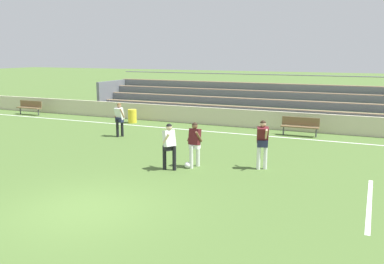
{
  "coord_description": "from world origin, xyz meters",
  "views": [
    {
      "loc": [
        6.68,
        -8.2,
        4.0
      ],
      "look_at": [
        0.19,
        6.47,
        0.92
      ],
      "focal_mm": 38.88,
      "sensor_mm": 36.0,
      "label": 1
    }
  ],
  "objects": [
    {
      "name": "bench_near_bin",
      "position": [
        3.45,
        12.07,
        0.55
      ],
      "size": [
        1.8,
        0.4,
        0.9
      ],
      "color": "brown",
      "rests_on": "ground"
    },
    {
      "name": "sideline_wall",
      "position": [
        0.0,
        13.25,
        0.48
      ],
      "size": [
        48.0,
        0.16,
        0.97
      ],
      "primitive_type": "cube",
      "color": "beige",
      "rests_on": "ground"
    },
    {
      "name": "ground_plane",
      "position": [
        0.0,
        0.0,
        0.0
      ],
      "size": [
        160.0,
        160.0,
        0.0
      ],
      "primitive_type": "plane",
      "color": "#4C6B30"
    },
    {
      "name": "player_white_wide_left",
      "position": [
        0.36,
        4.17,
        0.96
      ],
      "size": [
        0.48,
        0.71,
        1.62
      ],
      "color": "black",
      "rests_on": "ground"
    },
    {
      "name": "field_line_sideline",
      "position": [
        0.0,
        11.33,
        0.0
      ],
      "size": [
        44.0,
        0.12,
        0.01
      ],
      "primitive_type": "cube",
      "color": "white",
      "rests_on": "ground"
    },
    {
      "name": "field_line_penalty_mark",
      "position": [
        6.76,
        3.46,
        0.0
      ],
      "size": [
        0.12,
        4.4,
        0.01
      ],
      "primitive_type": "cube",
      "color": "white",
      "rests_on": "ground"
    },
    {
      "name": "player_white_dropping_back",
      "position": [
        -4.44,
        8.35,
        0.97
      ],
      "size": [
        0.49,
        0.43,
        1.63
      ],
      "color": "black",
      "rests_on": "ground"
    },
    {
      "name": "soccer_ball",
      "position": [
        0.84,
        4.62,
        0.11
      ],
      "size": [
        0.22,
        0.22,
        0.22
      ],
      "primitive_type": "sphere",
      "color": "white",
      "rests_on": "ground"
    },
    {
      "name": "trash_bin",
      "position": [
        -6.03,
        12.02,
        0.39
      ],
      "size": [
        0.5,
        0.5,
        0.77
      ],
      "primitive_type": "cylinder",
      "color": "yellow",
      "rests_on": "ground"
    },
    {
      "name": "bleacher_stand",
      "position": [
        0.36,
        15.93,
        1.13
      ],
      "size": [
        20.9,
        3.65,
        2.65
      ],
      "color": "#897051",
      "rests_on": "ground"
    },
    {
      "name": "player_dark_pressing_high",
      "position": [
        3.25,
        5.54,
        1.03
      ],
      "size": [
        0.49,
        0.64,
        1.72
      ],
      "color": "white",
      "rests_on": "ground"
    },
    {
      "name": "bench_far_left",
      "position": [
        -13.84,
        12.07,
        0.55
      ],
      "size": [
        1.8,
        0.4,
        0.9
      ],
      "color": "brown",
      "rests_on": "ground"
    },
    {
      "name": "player_dark_deep_cover",
      "position": [
        1.02,
        4.84,
        0.95
      ],
      "size": [
        0.52,
        0.6,
        1.61
      ],
      "color": "white",
      "rests_on": "ground"
    }
  ]
}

